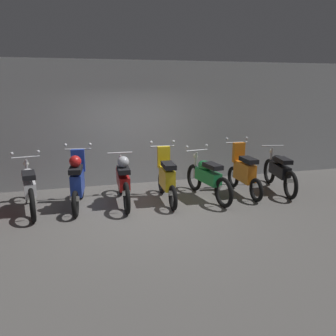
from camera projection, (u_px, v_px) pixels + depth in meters
The scene contains 9 objects.
ground_plane at pixel (151, 211), 6.88m from camera, with size 80.00×80.00×0.00m, color #565451.
back_wall at pixel (132, 123), 8.64m from camera, with size 16.00×0.30×3.12m, color #9EA0A3.
motorbike_slot_1 at pixel (29, 187), 6.83m from camera, with size 0.60×1.94×1.15m.
motorbike_slot_2 at pixel (78, 181), 7.01m from camera, with size 0.59×1.68×1.29m.
motorbike_slot_3 at pixel (123, 180), 7.24m from camera, with size 0.56×1.95×1.08m.
motorbike_slot_4 at pixel (167, 178), 7.39m from camera, with size 0.59×1.68×1.29m.
motorbike_slot_5 at pixel (207, 177), 7.58m from camera, with size 0.58×1.94×1.15m.
motorbike_slot_6 at pixel (244, 172), 7.90m from camera, with size 0.59×1.68×1.29m.
motorbike_slot_7 at pixel (279, 171), 8.15m from camera, with size 0.60×1.93×1.03m.
Camera 1 is at (-1.33, -6.35, 2.49)m, focal length 35.92 mm.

